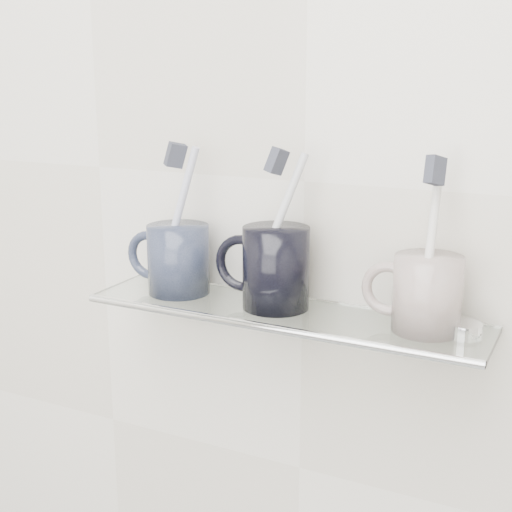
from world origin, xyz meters
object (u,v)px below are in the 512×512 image
Objects in this scene: shelf_glass at (283,313)px; mug_left at (179,259)px; mug_right at (427,294)px; mug_center at (276,268)px.

mug_left reaches higher than shelf_glass.
shelf_glass is at bearing 165.74° from mug_right.
mug_center reaches higher than shelf_glass.
shelf_glass is 0.06m from mug_center.
mug_center is (0.14, 0.00, 0.01)m from mug_left.
mug_left reaches higher than mug_right.
mug_left is 1.05× the size of mug_right.
mug_left is at bearing 178.12° from shelf_glass.
mug_center reaches higher than mug_right.
mug_left is at bearing 164.10° from mug_right.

